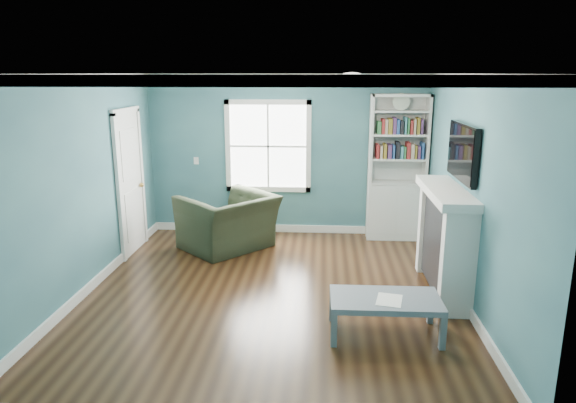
{
  "coord_description": "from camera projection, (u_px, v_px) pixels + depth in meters",
  "views": [
    {
      "loc": [
        0.59,
        -5.79,
        2.61
      ],
      "look_at": [
        0.17,
        0.4,
        1.05
      ],
      "focal_mm": 32.0,
      "sensor_mm": 36.0,
      "label": 1
    }
  ],
  "objects": [
    {
      "name": "tv",
      "position": [
        463.0,
        152.0,
        5.9
      ],
      "size": [
        0.06,
        1.1,
        0.65
      ],
      "primitive_type": "cube",
      "color": "black",
      "rests_on": "fireplace"
    },
    {
      "name": "trim",
      "position": [
        271.0,
        194.0,
        5.97
      ],
      "size": [
        4.5,
        5.0,
        2.6
      ],
      "color": "white",
      "rests_on": "ground"
    },
    {
      "name": "fireplace",
      "position": [
        445.0,
        242.0,
        6.17
      ],
      "size": [
        0.44,
        1.58,
        1.3
      ],
      "color": "black",
      "rests_on": "ground"
    },
    {
      "name": "floor",
      "position": [
        272.0,
        293.0,
        6.27
      ],
      "size": [
        5.0,
        5.0,
        0.0
      ],
      "primitive_type": "plane",
      "color": "black",
      "rests_on": "ground"
    },
    {
      "name": "recliner",
      "position": [
        228.0,
        213.0,
        7.74
      ],
      "size": [
        1.47,
        1.49,
        1.11
      ],
      "primitive_type": "imported",
      "rotation": [
        0.0,
        0.0,
        -2.32
      ],
      "color": "black",
      "rests_on": "ground"
    },
    {
      "name": "door",
      "position": [
        130.0,
        181.0,
        7.52
      ],
      "size": [
        0.12,
        0.98,
        2.17
      ],
      "color": "silver",
      "rests_on": "ground"
    },
    {
      "name": "ceiling_fixture",
      "position": [
        352.0,
        79.0,
        5.69
      ],
      "size": [
        0.38,
        0.38,
        0.15
      ],
      "color": "white",
      "rests_on": "room_walls"
    },
    {
      "name": "room_walls",
      "position": [
        271.0,
        165.0,
        5.89
      ],
      "size": [
        5.0,
        5.0,
        5.0
      ],
      "color": "#315B6B",
      "rests_on": "ground"
    },
    {
      "name": "coffee_table",
      "position": [
        385.0,
        302.0,
        5.2
      ],
      "size": [
        1.12,
        0.62,
        0.4
      ],
      "rotation": [
        0.0,
        0.0,
        0.01
      ],
      "color": "#545E65",
      "rests_on": "ground"
    },
    {
      "name": "paper_sheet",
      "position": [
        389.0,
        300.0,
        5.12
      ],
      "size": [
        0.3,
        0.36,
        0.0
      ],
      "primitive_type": "cube",
      "rotation": [
        0.0,
        0.0,
        -0.21
      ],
      "color": "white",
      "rests_on": "coffee_table"
    },
    {
      "name": "light_switch",
      "position": [
        196.0,
        161.0,
        8.49
      ],
      "size": [
        0.08,
        0.01,
        0.12
      ],
      "primitive_type": "cube",
      "color": "white",
      "rests_on": "room_walls"
    },
    {
      "name": "window",
      "position": [
        268.0,
        146.0,
        8.35
      ],
      "size": [
        1.4,
        0.06,
        1.5
      ],
      "color": "white",
      "rests_on": "room_walls"
    },
    {
      "name": "bookshelf",
      "position": [
        396.0,
        182.0,
        8.16
      ],
      "size": [
        0.9,
        0.35,
        2.31
      ],
      "color": "silver",
      "rests_on": "ground"
    }
  ]
}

